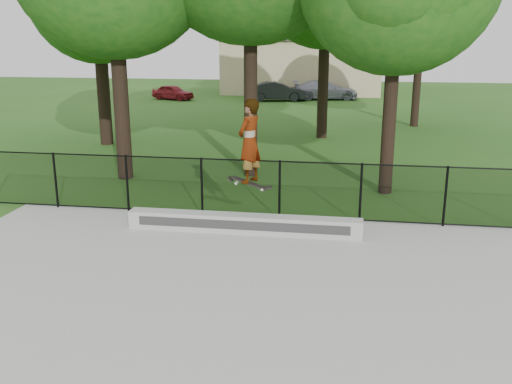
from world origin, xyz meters
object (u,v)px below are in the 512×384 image
skater_airborne (250,142)px  car_c (325,90)px  car_a (173,92)px  car_b (277,91)px  grind_ledge (244,224)px

skater_airborne → car_c: bearing=88.8°
car_a → skater_airborne: (10.11, -26.98, 1.70)m
car_a → car_b: bearing=-66.6°
car_b → car_c: (3.29, 1.50, 0.00)m
car_c → skater_airborne: skater_airborne is taller
car_b → skater_airborne: skater_airborne is taller
grind_ledge → car_c: size_ratio=1.31×
grind_ledge → car_a: car_a is taller
grind_ledge → car_b: (-2.55, 27.33, 0.38)m
car_b → grind_ledge: bearing=175.2°
car_b → car_a: bearing=82.9°
car_a → grind_ledge: bearing=-139.4°
grind_ledge → car_b: car_b is taller
grind_ledge → car_c: (0.74, 28.83, 0.39)m
car_a → skater_airborne: skater_airborne is taller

